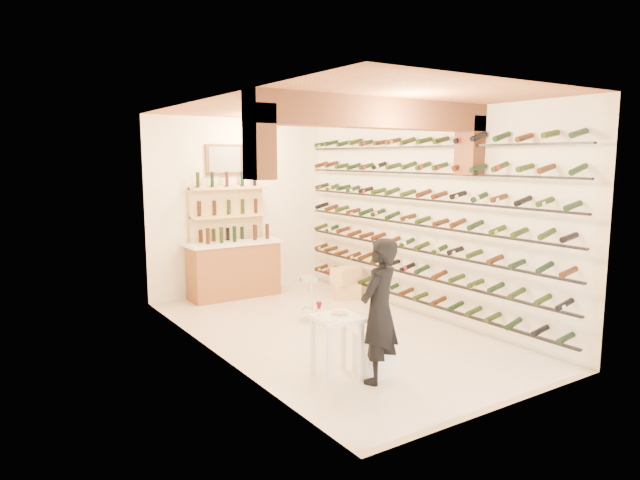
# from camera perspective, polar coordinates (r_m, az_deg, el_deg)

# --- Properties ---
(ground) EXTENTS (6.00, 6.00, 0.00)m
(ground) POSITION_cam_1_polar(r_m,az_deg,el_deg) (8.22, 1.16, -9.26)
(ground) COLOR silver
(ground) RESTS_ON ground
(room_shell) EXTENTS (3.52, 6.02, 3.21)m
(room_shell) POSITION_cam_1_polar(r_m,az_deg,el_deg) (7.62, 2.32, 6.57)
(room_shell) COLOR white
(room_shell) RESTS_ON ground
(wine_rack) EXTENTS (0.32, 5.70, 2.56)m
(wine_rack) POSITION_cam_1_polar(r_m,az_deg,el_deg) (8.84, 9.41, 2.15)
(wine_rack) COLOR black
(wine_rack) RESTS_ON ground
(back_counter) EXTENTS (1.70, 0.62, 1.29)m
(back_counter) POSITION_cam_1_polar(r_m,az_deg,el_deg) (10.19, -8.69, -2.80)
(back_counter) COLOR #9B5C30
(back_counter) RESTS_ON ground
(back_shelving) EXTENTS (1.40, 0.31, 2.73)m
(back_shelving) POSITION_cam_1_polar(r_m,az_deg,el_deg) (10.31, -9.33, 0.89)
(back_shelving) COLOR #D5B477
(back_shelving) RESTS_ON ground
(tasting_table) EXTENTS (0.55, 0.55, 0.88)m
(tasting_table) POSITION_cam_1_polar(r_m,az_deg,el_deg) (6.40, 1.67, -8.84)
(tasting_table) COLOR white
(tasting_table) RESTS_ON ground
(white_stool) EXTENTS (0.43, 0.43, 0.47)m
(white_stool) POSITION_cam_1_polar(r_m,az_deg,el_deg) (6.65, 5.55, -11.46)
(white_stool) COLOR white
(white_stool) RESTS_ON ground
(person) EXTENTS (0.70, 0.59, 1.62)m
(person) POSITION_cam_1_polar(r_m,az_deg,el_deg) (6.29, 6.03, -7.15)
(person) COLOR black
(person) RESTS_ON ground
(chrome_barstool) EXTENTS (0.37, 0.37, 0.71)m
(chrome_barstool) POSITION_cam_1_polar(r_m,az_deg,el_deg) (8.57, -0.91, -5.65)
(chrome_barstool) COLOR silver
(chrome_barstool) RESTS_ON ground
(crate_lower) EXTENTS (0.56, 0.47, 0.28)m
(crate_lower) POSITION_cam_1_polar(r_m,az_deg,el_deg) (10.05, 2.65, -5.16)
(crate_lower) COLOR #E0BD7B
(crate_lower) RESTS_ON ground
(crate_upper) EXTENTS (0.51, 0.38, 0.28)m
(crate_upper) POSITION_cam_1_polar(r_m,az_deg,el_deg) (9.99, 2.66, -3.60)
(crate_upper) COLOR #E0BD7B
(crate_upper) RESTS_ON crate_lower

